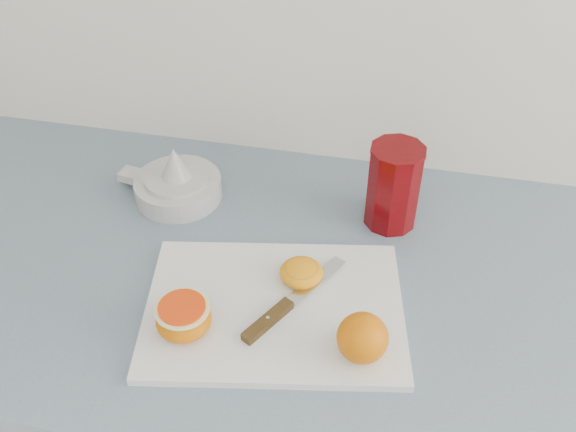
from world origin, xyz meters
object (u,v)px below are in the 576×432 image
(cutting_board, at_px, (274,309))
(red_tumbler, at_px, (393,189))
(half_orange, at_px, (184,318))
(citrus_juicer, at_px, (177,184))

(cutting_board, relative_size, red_tumbler, 2.52)
(cutting_board, bearing_deg, half_orange, -148.54)
(half_orange, distance_m, red_tumbler, 0.38)
(cutting_board, xyz_separation_m, citrus_juicer, (-0.22, 0.22, 0.02))
(citrus_juicer, distance_m, red_tumbler, 0.36)
(citrus_juicer, xyz_separation_m, red_tumbler, (0.36, 0.01, 0.04))
(cutting_board, distance_m, half_orange, 0.13)
(cutting_board, height_order, half_orange, half_orange)
(cutting_board, distance_m, citrus_juicer, 0.31)
(half_orange, xyz_separation_m, citrus_juicer, (-0.11, 0.28, -0.01))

